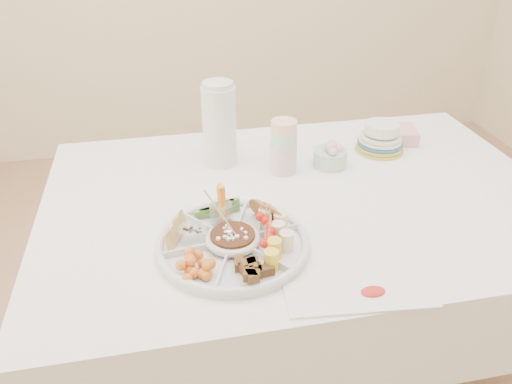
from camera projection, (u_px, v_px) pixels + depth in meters
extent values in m
plane|color=tan|center=(293.00, 366.00, 1.88)|extent=(4.00, 4.00, 0.00)
cube|color=white|center=(297.00, 290.00, 1.68)|extent=(1.52, 1.02, 0.76)
cylinder|color=silver|center=(233.00, 241.00, 1.25)|extent=(0.43, 0.43, 0.04)
cylinder|color=#562A13|center=(233.00, 239.00, 1.25)|extent=(0.13, 0.13, 0.04)
cylinder|color=silver|center=(284.00, 137.00, 1.56)|extent=(0.11, 0.11, 0.24)
cylinder|color=silver|center=(219.00, 123.00, 1.60)|extent=(0.13, 0.13, 0.28)
cylinder|color=#8EBC9C|center=(330.00, 154.00, 1.63)|extent=(0.14, 0.14, 0.08)
cube|color=pink|center=(395.00, 134.00, 1.80)|extent=(0.17, 0.15, 0.05)
cylinder|color=#DAD543|center=(381.00, 136.00, 1.72)|extent=(0.18, 0.18, 0.11)
cube|color=silver|center=(360.00, 295.00, 1.11)|extent=(0.35, 0.15, 0.01)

